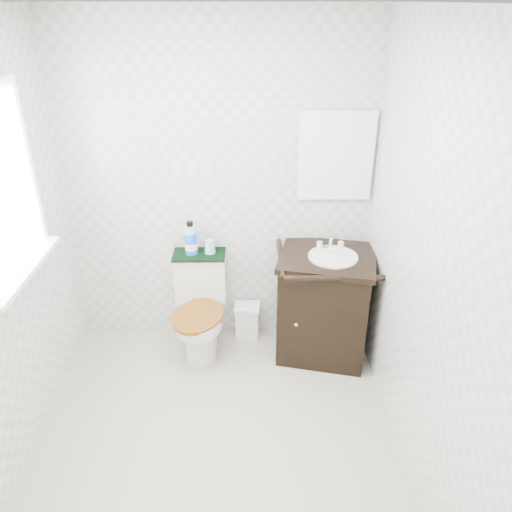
{
  "coord_description": "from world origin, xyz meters",
  "views": [
    {
      "loc": [
        0.22,
        -2.18,
        2.41
      ],
      "look_at": [
        0.26,
        0.75,
        0.9
      ],
      "focal_mm": 35.0,
      "sensor_mm": 36.0,
      "label": 1
    }
  ],
  "objects_px": {
    "cup": "(210,246)",
    "trash_bin": "(247,320)",
    "mouthwash_bottle": "(191,239)",
    "vanity": "(325,303)",
    "toilet": "(201,311)"
  },
  "relations": [
    {
      "from": "cup",
      "to": "trash_bin",
      "type": "bearing_deg",
      "value": -1.16
    },
    {
      "from": "vanity",
      "to": "cup",
      "type": "bearing_deg",
      "value": 166.5
    },
    {
      "from": "mouthwash_bottle",
      "to": "cup",
      "type": "distance_m",
      "value": 0.15
    },
    {
      "from": "mouthwash_bottle",
      "to": "cup",
      "type": "xyz_separation_m",
      "value": [
        0.14,
        0.01,
        -0.07
      ]
    },
    {
      "from": "trash_bin",
      "to": "mouthwash_bottle",
      "type": "relative_size",
      "value": 1.12
    },
    {
      "from": "toilet",
      "to": "trash_bin",
      "type": "bearing_deg",
      "value": 20.11
    },
    {
      "from": "trash_bin",
      "to": "cup",
      "type": "distance_m",
      "value": 0.71
    },
    {
      "from": "vanity",
      "to": "mouthwash_bottle",
      "type": "bearing_deg",
      "value": 168.93
    },
    {
      "from": "trash_bin",
      "to": "cup",
      "type": "xyz_separation_m",
      "value": [
        -0.27,
        0.01,
        0.65
      ]
    },
    {
      "from": "trash_bin",
      "to": "mouthwash_bottle",
      "type": "bearing_deg",
      "value": -179.26
    },
    {
      "from": "cup",
      "to": "vanity",
      "type": "bearing_deg",
      "value": -13.5
    },
    {
      "from": "vanity",
      "to": "cup",
      "type": "xyz_separation_m",
      "value": [
        -0.84,
        0.2,
        0.37
      ]
    },
    {
      "from": "vanity",
      "to": "mouthwash_bottle",
      "type": "distance_m",
      "value": 1.09
    },
    {
      "from": "toilet",
      "to": "trash_bin",
      "type": "distance_m",
      "value": 0.41
    },
    {
      "from": "toilet",
      "to": "cup",
      "type": "bearing_deg",
      "value": 58.87
    }
  ]
}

